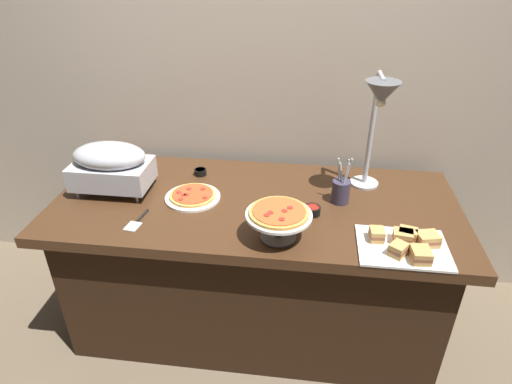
% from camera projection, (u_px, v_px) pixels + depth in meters
% --- Properties ---
extents(ground_plane, '(8.00, 8.00, 0.00)m').
position_uv_depth(ground_plane, '(255.00, 317.00, 2.43)').
color(ground_plane, brown).
extents(back_wall, '(4.40, 0.04, 2.40)m').
position_uv_depth(back_wall, '(267.00, 79.00, 2.26)').
color(back_wall, '#B7A893').
rests_on(back_wall, ground_plane).
extents(buffet_table, '(1.90, 0.84, 0.76)m').
position_uv_depth(buffet_table, '(255.00, 263.00, 2.24)').
color(buffet_table, '#422816').
rests_on(buffet_table, ground_plane).
extents(chafing_dish, '(0.37, 0.23, 0.25)m').
position_uv_depth(chafing_dish, '(111.00, 165.00, 2.07)').
color(chafing_dish, '#B7BABF').
rests_on(chafing_dish, buffet_table).
extents(heat_lamp, '(0.15, 0.29, 0.57)m').
position_uv_depth(heat_lamp, '(379.00, 106.00, 1.88)').
color(heat_lamp, '#B7BABF').
rests_on(heat_lamp, buffet_table).
extents(pizza_plate_front, '(0.26, 0.26, 0.03)m').
position_uv_depth(pizza_plate_front, '(193.00, 196.00, 2.06)').
color(pizza_plate_front, white).
rests_on(pizza_plate_front, buffet_table).
extents(pizza_plate_center, '(0.27, 0.27, 0.14)m').
position_uv_depth(pizza_plate_center, '(279.00, 216.00, 1.74)').
color(pizza_plate_center, '#595B60').
rests_on(pizza_plate_center, buffet_table).
extents(sandwich_platter, '(0.36, 0.27, 0.06)m').
position_uv_depth(sandwich_platter, '(406.00, 244.00, 1.72)').
color(sandwich_platter, white).
rests_on(sandwich_platter, buffet_table).
extents(sauce_cup_near, '(0.06, 0.06, 0.03)m').
position_uv_depth(sauce_cup_near, '(200.00, 172.00, 2.27)').
color(sauce_cup_near, black).
rests_on(sauce_cup_near, buffet_table).
extents(sauce_cup_far, '(0.07, 0.07, 0.04)m').
position_uv_depth(sauce_cup_far, '(312.00, 210.00, 1.94)').
color(sauce_cup_far, black).
rests_on(sauce_cup_far, buffet_table).
extents(utensil_holder, '(0.08, 0.08, 0.23)m').
position_uv_depth(utensil_holder, '(341.00, 191.00, 2.02)').
color(utensil_holder, '#383347').
rests_on(utensil_holder, buffet_table).
extents(serving_spatula, '(0.07, 0.17, 0.01)m').
position_uv_depth(serving_spatula, '(137.00, 221.00, 1.90)').
color(serving_spatula, '#B7BABF').
rests_on(serving_spatula, buffet_table).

